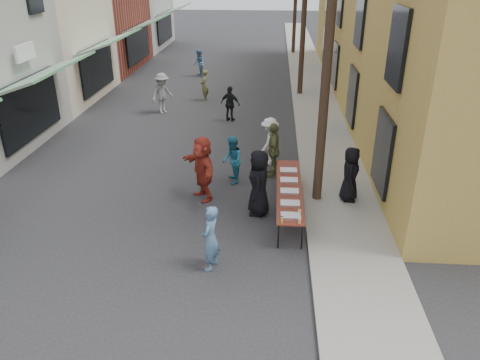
# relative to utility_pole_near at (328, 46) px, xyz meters

# --- Properties ---
(ground) EXTENTS (120.00, 120.00, 0.00)m
(ground) POSITION_rel_utility_pole_near_xyz_m (-4.30, -3.00, -4.50)
(ground) COLOR #28282B
(ground) RESTS_ON ground
(sidewalk) EXTENTS (2.20, 60.00, 0.10)m
(sidewalk) POSITION_rel_utility_pole_near_xyz_m (0.70, 12.00, -4.45)
(sidewalk) COLOR gray
(sidewalk) RESTS_ON ground
(storefront_row) EXTENTS (8.00, 37.00, 9.00)m
(storefront_row) POSITION_rel_utility_pole_near_xyz_m (-14.30, 11.96, -0.38)
(storefront_row) COLOR maroon
(storefront_row) RESTS_ON ground
(utility_pole_near) EXTENTS (0.26, 0.26, 9.00)m
(utility_pole_near) POSITION_rel_utility_pole_near_xyz_m (0.00, 0.00, 0.00)
(utility_pole_near) COLOR #2D2116
(utility_pole_near) RESTS_ON ground
(utility_pole_mid) EXTENTS (0.26, 0.26, 9.00)m
(utility_pole_mid) POSITION_rel_utility_pole_near_xyz_m (0.00, 12.00, 0.00)
(utility_pole_mid) COLOR #2D2116
(utility_pole_mid) RESTS_ON ground
(serving_table) EXTENTS (0.70, 4.00, 0.75)m
(serving_table) POSITION_rel_utility_pole_near_xyz_m (-0.86, -0.74, -3.79)
(serving_table) COLOR maroon
(serving_table) RESTS_ON ground
(catering_tray_sausage) EXTENTS (0.50, 0.33, 0.08)m
(catering_tray_sausage) POSITION_rel_utility_pole_near_xyz_m (-0.86, -2.39, -3.71)
(catering_tray_sausage) COLOR maroon
(catering_tray_sausage) RESTS_ON serving_table
(catering_tray_foil_b) EXTENTS (0.50, 0.33, 0.08)m
(catering_tray_foil_b) POSITION_rel_utility_pole_near_xyz_m (-0.86, -1.74, -3.71)
(catering_tray_foil_b) COLOR #B2B2B7
(catering_tray_foil_b) RESTS_ON serving_table
(catering_tray_buns) EXTENTS (0.50, 0.33, 0.08)m
(catering_tray_buns) POSITION_rel_utility_pole_near_xyz_m (-0.86, -1.04, -3.71)
(catering_tray_buns) COLOR tan
(catering_tray_buns) RESTS_ON serving_table
(catering_tray_foil_d) EXTENTS (0.50, 0.33, 0.08)m
(catering_tray_foil_d) POSITION_rel_utility_pole_near_xyz_m (-0.86, -0.34, -3.71)
(catering_tray_foil_d) COLOR #B2B2B7
(catering_tray_foil_d) RESTS_ON serving_table
(catering_tray_buns_end) EXTENTS (0.50, 0.33, 0.08)m
(catering_tray_buns_end) POSITION_rel_utility_pole_near_xyz_m (-0.86, 0.36, -3.71)
(catering_tray_buns_end) COLOR tan
(catering_tray_buns_end) RESTS_ON serving_table
(condiment_jar_a) EXTENTS (0.07, 0.07, 0.08)m
(condiment_jar_a) POSITION_rel_utility_pole_near_xyz_m (-1.08, -2.69, -3.71)
(condiment_jar_a) COLOR #A57F26
(condiment_jar_a) RESTS_ON serving_table
(condiment_jar_b) EXTENTS (0.07, 0.07, 0.08)m
(condiment_jar_b) POSITION_rel_utility_pole_near_xyz_m (-1.08, -2.59, -3.71)
(condiment_jar_b) COLOR #A57F26
(condiment_jar_b) RESTS_ON serving_table
(condiment_jar_c) EXTENTS (0.07, 0.07, 0.08)m
(condiment_jar_c) POSITION_rel_utility_pole_near_xyz_m (-1.08, -2.49, -3.71)
(condiment_jar_c) COLOR #A57F26
(condiment_jar_c) RESTS_ON serving_table
(cup_stack) EXTENTS (0.08, 0.08, 0.12)m
(cup_stack) POSITION_rel_utility_pole_near_xyz_m (-0.66, -2.64, -3.69)
(cup_stack) COLOR tan
(cup_stack) RESTS_ON serving_table
(guest_front_a) EXTENTS (0.64, 0.95, 1.90)m
(guest_front_a) POSITION_rel_utility_pole_near_xyz_m (-1.70, -0.87, -3.55)
(guest_front_a) COLOR black
(guest_front_a) RESTS_ON ground
(guest_front_b) EXTENTS (0.52, 0.66, 1.61)m
(guest_front_b) POSITION_rel_utility_pole_near_xyz_m (-2.70, -3.55, -3.70)
(guest_front_b) COLOR #51799E
(guest_front_b) RESTS_ON ground
(guest_front_c) EXTENTS (0.72, 0.85, 1.55)m
(guest_front_c) POSITION_rel_utility_pole_near_xyz_m (-2.62, 1.07, -3.72)
(guest_front_c) COLOR teal
(guest_front_c) RESTS_ON ground
(guest_front_d) EXTENTS (1.00, 1.24, 1.68)m
(guest_front_d) POSITION_rel_utility_pole_near_xyz_m (-1.46, 2.68, -3.66)
(guest_front_d) COLOR white
(guest_front_d) RESTS_ON ground
(guest_front_e) EXTENTS (0.48, 1.08, 1.82)m
(guest_front_e) POSITION_rel_utility_pole_near_xyz_m (-1.32, 1.74, -3.59)
(guest_front_e) COLOR #61673B
(guest_front_e) RESTS_ON ground
(guest_queue_back) EXTENTS (1.46, 1.83, 1.95)m
(guest_queue_back) POSITION_rel_utility_pole_near_xyz_m (-3.39, -0.06, -3.53)
(guest_queue_back) COLOR #9F3122
(guest_queue_back) RESTS_ON ground
(server) EXTENTS (0.64, 0.87, 1.64)m
(server) POSITION_rel_utility_pole_near_xyz_m (0.91, -0.04, -3.58)
(server) COLOR black
(server) RESTS_ON sidewalk
(passerby_left) EXTENTS (1.28, 1.38, 1.87)m
(passerby_left) POSITION_rel_utility_pole_near_xyz_m (-6.49, 8.33, -3.57)
(passerby_left) COLOR gray
(passerby_left) RESTS_ON ground
(passerby_mid) EXTENTS (0.98, 0.67, 1.55)m
(passerby_mid) POSITION_rel_utility_pole_near_xyz_m (-3.26, 7.40, -3.73)
(passerby_mid) COLOR black
(passerby_mid) RESTS_ON ground
(passerby_right) EXTENTS (0.39, 0.58, 1.55)m
(passerby_right) POSITION_rel_utility_pole_near_xyz_m (-4.86, 10.59, -3.72)
(passerby_right) COLOR #67663B
(passerby_right) RESTS_ON ground
(passerby_far) EXTENTS (0.82, 0.93, 1.60)m
(passerby_far) POSITION_rel_utility_pole_near_xyz_m (-5.94, 15.89, -3.70)
(passerby_far) COLOR #557CA4
(passerby_far) RESTS_ON ground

